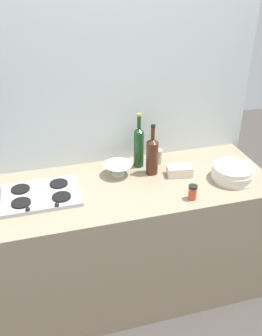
{
  "coord_description": "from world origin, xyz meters",
  "views": [
    {
      "loc": [
        -0.53,
        -1.9,
        2.15
      ],
      "look_at": [
        0.0,
        0.0,
        1.02
      ],
      "focal_mm": 39.91,
      "sensor_mm": 36.0,
      "label": 1
    }
  ],
  "objects_px": {
    "stovetop_hob": "(41,195)",
    "wine_bottle_leftmost": "(139,146)",
    "wine_bottle_mid_left": "(152,155)",
    "butter_dish": "(180,171)",
    "plate_stack": "(233,173)",
    "condiment_jar_front": "(193,192)",
    "mixing_bowl": "(118,169)",
    "condiment_jar_rear": "(157,156)"
  },
  "relations": [
    {
      "from": "butter_dish",
      "to": "wine_bottle_mid_left",
      "type": "bearing_deg",
      "value": 155.37
    },
    {
      "from": "wine_bottle_mid_left",
      "to": "butter_dish",
      "type": "bearing_deg",
      "value": -24.63
    },
    {
      "from": "condiment_jar_front",
      "to": "condiment_jar_rear",
      "type": "bearing_deg",
      "value": 97.01
    },
    {
      "from": "mixing_bowl",
      "to": "stovetop_hob",
      "type": "bearing_deg",
      "value": -165.86
    },
    {
      "from": "wine_bottle_leftmost",
      "to": "condiment_jar_front",
      "type": "bearing_deg",
      "value": -67.85
    },
    {
      "from": "stovetop_hob",
      "to": "condiment_jar_front",
      "type": "xyz_separation_m",
      "value": [
        0.86,
        -0.26,
        0.03
      ]
    },
    {
      "from": "wine_bottle_leftmost",
      "to": "mixing_bowl",
      "type": "height_order",
      "value": "wine_bottle_leftmost"
    },
    {
      "from": "wine_bottle_mid_left",
      "to": "condiment_jar_rear",
      "type": "distance_m",
      "value": 0.16
    },
    {
      "from": "condiment_jar_rear",
      "to": "condiment_jar_front",
      "type": "bearing_deg",
      "value": -82.99
    },
    {
      "from": "plate_stack",
      "to": "butter_dish",
      "type": "distance_m",
      "value": 0.33
    },
    {
      "from": "stovetop_hob",
      "to": "butter_dish",
      "type": "relative_size",
      "value": 2.82
    },
    {
      "from": "wine_bottle_mid_left",
      "to": "mixing_bowl",
      "type": "relative_size",
      "value": 1.83
    },
    {
      "from": "stovetop_hob",
      "to": "wine_bottle_mid_left",
      "type": "relative_size",
      "value": 1.33
    },
    {
      "from": "plate_stack",
      "to": "mixing_bowl",
      "type": "xyz_separation_m",
      "value": [
        -0.69,
        0.25,
        -0.0
      ]
    },
    {
      "from": "wine_bottle_mid_left",
      "to": "butter_dish",
      "type": "relative_size",
      "value": 2.12
    },
    {
      "from": "wine_bottle_leftmost",
      "to": "stovetop_hob",
      "type": "bearing_deg",
      "value": -162.7
    },
    {
      "from": "stovetop_hob",
      "to": "wine_bottle_mid_left",
      "type": "xyz_separation_m",
      "value": [
        0.72,
        0.09,
        0.12
      ]
    },
    {
      "from": "plate_stack",
      "to": "wine_bottle_leftmost",
      "type": "relative_size",
      "value": 0.7
    },
    {
      "from": "mixing_bowl",
      "to": "wine_bottle_mid_left",
      "type": "bearing_deg",
      "value": -9.2
    },
    {
      "from": "wine_bottle_leftmost",
      "to": "butter_dish",
      "type": "bearing_deg",
      "value": -41.09
    },
    {
      "from": "stovetop_hob",
      "to": "plate_stack",
      "type": "relative_size",
      "value": 1.71
    },
    {
      "from": "stovetop_hob",
      "to": "mixing_bowl",
      "type": "relative_size",
      "value": 2.44
    },
    {
      "from": "stovetop_hob",
      "to": "wine_bottle_leftmost",
      "type": "xyz_separation_m",
      "value": [
        0.67,
        0.21,
        0.13
      ]
    },
    {
      "from": "plate_stack",
      "to": "wine_bottle_leftmost",
      "type": "height_order",
      "value": "wine_bottle_leftmost"
    },
    {
      "from": "stovetop_hob",
      "to": "condiment_jar_rear",
      "type": "relative_size",
      "value": 4.38
    },
    {
      "from": "stovetop_hob",
      "to": "condiment_jar_front",
      "type": "distance_m",
      "value": 0.89
    },
    {
      "from": "stovetop_hob",
      "to": "wine_bottle_leftmost",
      "type": "relative_size",
      "value": 1.2
    },
    {
      "from": "mixing_bowl",
      "to": "condiment_jar_front",
      "type": "xyz_separation_m",
      "value": [
        0.35,
        -0.38,
        0.0
      ]
    },
    {
      "from": "butter_dish",
      "to": "condiment_jar_front",
      "type": "xyz_separation_m",
      "value": [
        -0.03,
        -0.27,
        0.01
      ]
    },
    {
      "from": "plate_stack",
      "to": "condiment_jar_rear",
      "type": "relative_size",
      "value": 2.56
    },
    {
      "from": "condiment_jar_front",
      "to": "condiment_jar_rear",
      "type": "xyz_separation_m",
      "value": [
        -0.06,
        0.46,
        0.01
      ]
    },
    {
      "from": "wine_bottle_leftmost",
      "to": "wine_bottle_mid_left",
      "type": "relative_size",
      "value": 1.11
    },
    {
      "from": "butter_dish",
      "to": "condiment_jar_front",
      "type": "bearing_deg",
      "value": -96.47
    },
    {
      "from": "mixing_bowl",
      "to": "butter_dish",
      "type": "relative_size",
      "value": 1.16
    },
    {
      "from": "wine_bottle_mid_left",
      "to": "butter_dish",
      "type": "height_order",
      "value": "wine_bottle_mid_left"
    },
    {
      "from": "wine_bottle_mid_left",
      "to": "wine_bottle_leftmost",
      "type": "bearing_deg",
      "value": 115.32
    },
    {
      "from": "wine_bottle_mid_left",
      "to": "condiment_jar_front",
      "type": "distance_m",
      "value": 0.38
    },
    {
      "from": "plate_stack",
      "to": "condiment_jar_front",
      "type": "relative_size",
      "value": 2.95
    },
    {
      "from": "mixing_bowl",
      "to": "condiment_jar_front",
      "type": "distance_m",
      "value": 0.52
    },
    {
      "from": "plate_stack",
      "to": "mixing_bowl",
      "type": "height_order",
      "value": "plate_stack"
    },
    {
      "from": "plate_stack",
      "to": "wine_bottle_leftmost",
      "type": "bearing_deg",
      "value": 147.69
    },
    {
      "from": "mixing_bowl",
      "to": "butter_dish",
      "type": "bearing_deg",
      "value": -16.15
    }
  ]
}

